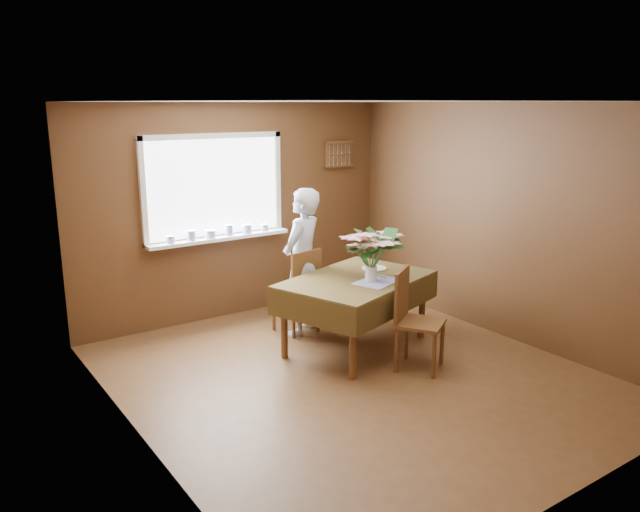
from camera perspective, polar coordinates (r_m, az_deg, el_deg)
floor at (r=5.95m, az=3.08°, el=-10.93°), size 4.50×4.50×0.00m
ceiling at (r=5.40m, az=3.43°, el=13.92°), size 4.50×4.50×0.00m
wall_back at (r=7.41m, az=-7.53°, el=4.09°), size 4.00×0.00×4.00m
wall_front at (r=4.08m, az=23.13°, el=-5.02°), size 4.00×0.00×4.00m
wall_left at (r=4.62m, az=-16.72°, el=-2.32°), size 0.00×4.50×4.50m
wall_right at (r=6.93m, az=16.42°, el=2.97°), size 0.00×4.50×4.50m
window_assembly at (r=7.22m, az=-9.48°, el=4.56°), size 1.72×0.20×1.22m
spoon_rack at (r=8.07m, az=1.74°, el=9.29°), size 0.44×0.05×0.33m
dining_table at (r=6.40m, az=3.37°, el=-2.80°), size 1.80×1.48×0.76m
chair_far at (r=6.84m, az=-1.81°, el=-2.93°), size 0.45×0.45×0.95m
chair_near at (r=6.01m, az=8.43°, el=-5.38°), size 0.57×0.57×0.97m
seated_woman at (r=6.76m, az=-1.63°, el=-0.56°), size 0.70×0.63×1.62m
flower_bouquet at (r=6.18m, az=4.74°, el=0.74°), size 0.61×0.61×0.53m
side_plate at (r=6.73m, az=4.98°, el=-1.13°), size 0.37×0.37×0.01m
table_knife at (r=6.43m, az=5.42°, el=-1.83°), size 0.04×0.22×0.00m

